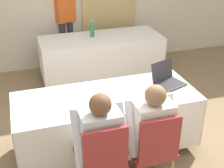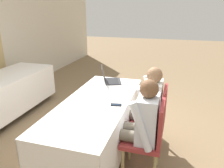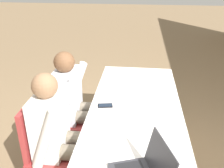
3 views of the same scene
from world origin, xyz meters
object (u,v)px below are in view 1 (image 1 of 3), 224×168
Objects in this scene: laptop at (168,80)px; water_bottle at (92,29)px; cell_phone at (109,109)px; chair_near_left at (102,158)px; person_white_shirt at (150,128)px; chair_near_right at (153,147)px; person_red_shirt at (65,18)px; person_checkered_shirt at (99,138)px.

water_bottle is at bearing 82.84° from laptop.
chair_near_left reaches higher than cell_phone.
person_white_shirt reaches higher than cell_phone.
chair_near_right is 3.40m from person_red_shirt.
person_checkered_shirt is 0.73× the size of person_red_shirt.
cell_phone is 0.46m from person_white_shirt.
person_red_shirt is (-0.24, 3.37, 0.42)m from chair_near_right.
chair_near_right reaches higher than cell_phone.
person_white_shirt is (0.31, -0.34, -0.08)m from cell_phone.
laptop is 0.46× the size of chair_near_right.
laptop is 2.71m from person_red_shirt.
chair_near_right is at bearing -64.71° from cell_phone.
cell_phone is 0.40m from person_checkered_shirt.
water_bottle is 0.18× the size of person_red_shirt.
person_red_shirt reaches higher than water_bottle.
person_white_shirt is 0.73× the size of person_red_shirt.
water_bottle is 0.25× the size of person_checkered_shirt.
person_red_shirt reaches higher than chair_near_right.
chair_near_right is 0.78× the size of person_white_shirt.
chair_near_right is 0.19m from person_white_shirt.
water_bottle reaches higher than laptop.
laptop is 1.24m from person_checkered_shirt.
chair_near_right is (-0.52, -0.77, -0.28)m from laptop.
chair_near_right is at bearing 90.00° from person_white_shirt.
person_white_shirt is at bearing -92.15° from water_bottle.
chair_near_right is at bearing -180.00° from chair_near_left.
person_red_shirt reaches higher than cell_phone.
laptop is 0.26× the size of person_red_shirt.
person_white_shirt is at bearing -147.27° from laptop.
laptop is 0.90m from cell_phone.
water_bottle is at bearing 69.82° from cell_phone.
person_checkered_shirt is at bearing -11.34° from chair_near_right.
person_white_shirt is (-0.52, -0.67, -0.12)m from laptop.
person_red_shirt is at bearing 86.99° from laptop.
laptop is at bearing -124.05° from chair_near_right.
laptop is at bearing 11.71° from cell_phone.
chair_near_left is 3.40m from person_red_shirt.
person_white_shirt is (0.51, 0.10, 0.16)m from chair_near_left.
person_red_shirt is (0.28, 3.26, 0.26)m from person_checkered_shirt.
person_checkered_shirt reaches higher than chair_near_left.
cell_phone is 0.16× the size of chair_near_right.
cell_phone is 0.16× the size of chair_near_left.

